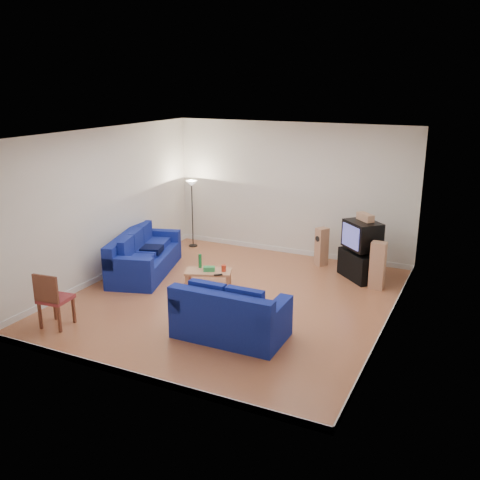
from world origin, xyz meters
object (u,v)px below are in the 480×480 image
at_px(sofa_three_seat, 142,258).
at_px(sofa_loveseat, 229,318).
at_px(television, 362,235).
at_px(coffee_table, 208,273).
at_px(tv_stand, 360,265).

height_order(sofa_three_seat, sofa_loveseat, sofa_three_seat).
distance_m(sofa_loveseat, television, 3.95).
height_order(sofa_three_seat, television, television).
bearing_deg(coffee_table, sofa_loveseat, -52.61).
height_order(sofa_loveseat, tv_stand, sofa_loveseat).
relative_size(sofa_loveseat, television, 1.93).
distance_m(sofa_three_seat, coffee_table, 1.71).
height_order(coffee_table, tv_stand, tv_stand).
bearing_deg(television, coffee_table, -103.11).
xyz_separation_m(sofa_three_seat, television, (4.44, 1.71, 0.65)).
distance_m(sofa_loveseat, tv_stand, 3.93).
relative_size(sofa_three_seat, coffee_table, 2.42).
xyz_separation_m(coffee_table, tv_stand, (2.72, 1.84, 0.01)).
bearing_deg(sofa_loveseat, sofa_three_seat, 147.70).
distance_m(coffee_table, tv_stand, 3.29).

